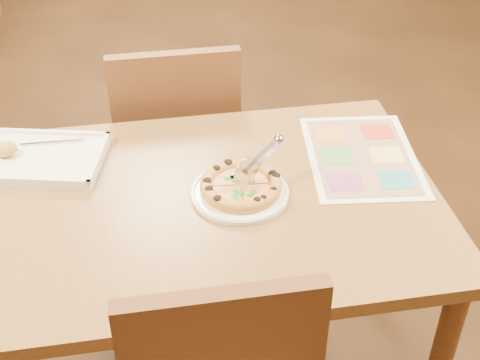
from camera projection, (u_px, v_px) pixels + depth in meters
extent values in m
cube|color=olive|center=(195.00, 207.00, 1.76)|extent=(1.30, 0.85, 0.04)
cylinder|color=brown|center=(7.00, 242.00, 2.19)|extent=(0.06, 0.06, 0.68)
cylinder|color=brown|center=(354.00, 204.00, 2.35)|extent=(0.06, 0.06, 0.68)
cube|color=brown|center=(176.00, 142.00, 2.47)|extent=(0.42, 0.42, 0.04)
cube|color=brown|center=(177.00, 116.00, 2.18)|extent=(0.42, 0.04, 0.45)
cylinder|color=white|center=(240.00, 193.00, 1.77)|extent=(0.30, 0.30, 0.01)
cylinder|color=gold|center=(241.00, 188.00, 1.77)|extent=(0.21, 0.21, 0.01)
cylinder|color=#EECA81|center=(241.00, 186.00, 1.76)|extent=(0.18, 0.18, 0.01)
torus|color=gold|center=(241.00, 185.00, 1.76)|extent=(0.22, 0.22, 0.03)
cylinder|color=silver|center=(246.00, 172.00, 1.73)|extent=(0.07, 0.05, 0.09)
cube|color=silver|center=(263.00, 156.00, 1.75)|extent=(0.12, 0.08, 0.06)
cube|color=white|center=(39.00, 160.00, 1.89)|extent=(0.41, 0.32, 0.02)
cube|color=silver|center=(38.00, 156.00, 1.88)|extent=(0.18, 0.01, 0.00)
ellipsoid|color=gold|center=(5.00, 149.00, 1.87)|extent=(0.07, 0.05, 0.04)
cube|color=white|center=(362.00, 156.00, 1.91)|extent=(0.35, 0.46, 0.00)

